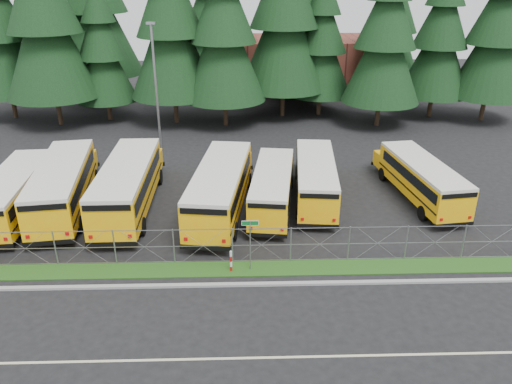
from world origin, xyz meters
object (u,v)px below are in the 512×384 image
bus_6 (315,179)px  striped_bollard (231,261)px  bus_2 (129,186)px  bus_1 (64,186)px  bus_4 (221,189)px  light_standard (156,82)px  bus_east (419,180)px  street_sign (250,235)px  bus_0 (17,194)px  bus_5 (273,188)px

bus_6 → striped_bollard: 10.10m
striped_bollard → bus_6: bearing=57.8°
bus_2 → bus_6: (11.80, 1.14, -0.19)m
bus_1 → striped_bollard: 12.92m
bus_4 → light_standard: bearing=121.6°
bus_1 → light_standard: light_standard is taller
bus_6 → bus_east: bus_6 is taller
bus_4 → light_standard: size_ratio=1.16×
street_sign → light_standard: bearing=110.8°
street_sign → striped_bollard: size_ratio=2.34×
bus_4 → street_sign: bearing=-68.6°
bus_east → street_sign: street_sign is taller
light_standard → bus_1: bearing=-109.7°
bus_0 → bus_1: 2.75m
bus_2 → striped_bollard: bus_2 is taller
bus_2 → bus_4: bearing=-6.7°
striped_bollard → light_standard: (-6.28, 19.20, 4.90)m
bus_5 → striped_bollard: size_ratio=8.31×
bus_6 → bus_east: (6.80, -0.19, -0.03)m
bus_1 → bus_6: bearing=-4.0°
bus_1 → bus_2: (4.05, -0.10, 0.03)m
bus_east → street_sign: (-11.20, -8.19, 0.69)m
bus_0 → bus_2: bus_2 is taller
bus_2 → striped_bollard: bearing=-49.5°
bus_5 → bus_2: bearing=-172.8°
bus_1 → bus_4: size_ratio=0.99×
bus_east → light_standard: light_standard is taller
bus_east → bus_5: bearing=178.5°
striped_bollard → bus_1: bearing=144.5°
bus_1 → street_sign: size_ratio=4.16×
bus_0 → street_sign: size_ratio=3.78×
bus_5 → bus_east: size_ratio=0.98×
bus_2 → bus_6: bus_2 is taller
bus_0 → bus_5: bearing=-2.0°
bus_5 → light_standard: bearing=134.1°
bus_2 → bus_1: bearing=177.9°
bus_5 → striped_bollard: (-2.52, -7.33, -0.71)m
bus_0 → bus_5: size_ratio=1.07×
bus_0 → bus_5: (15.66, 0.52, -0.09)m
bus_2 → bus_4: 5.78m
bus_0 → bus_5: bus_0 is taller
striped_bollard → street_sign: bearing=8.1°
bus_2 → bus_5: size_ratio=1.20×
bus_1 → bus_east: 22.67m
bus_1 → striped_bollard: bearing=-43.3°
bus_4 → bus_5: size_ratio=1.18×
bus_1 → bus_4: bearing=-11.9°
bus_1 → bus_4: bus_4 is taller
bus_4 → bus_5: (3.21, 0.56, -0.24)m
bus_1 → bus_6: (15.85, 1.03, -0.16)m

